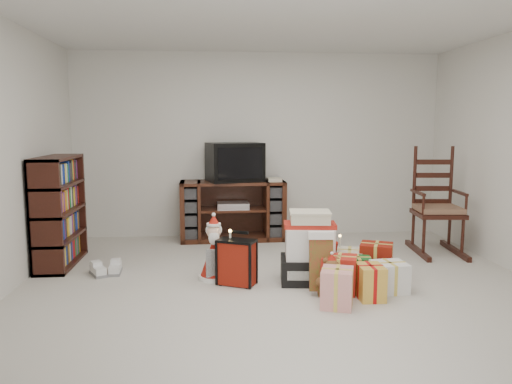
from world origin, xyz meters
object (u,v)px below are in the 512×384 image
at_px(bookshelf, 59,213).
at_px(rocking_chair, 435,215).
at_px(gift_cluster, 359,275).
at_px(teddy_bear, 331,279).
at_px(santa_figurine, 325,255).
at_px(crt_television, 235,162).
at_px(sneaker_pair, 107,270).
at_px(tv_stand, 233,210).
at_px(red_suitcase, 237,262).
at_px(gift_pile, 309,252).
at_px(mrs_claus_figurine, 214,254).

xyz_separation_m(bookshelf, rocking_chair, (4.35, 0.17, -0.12)).
distance_m(rocking_chair, gift_cluster, 1.86).
xyz_separation_m(teddy_bear, santa_figurine, (0.08, 0.63, 0.06)).
distance_m(gift_cluster, crt_television, 2.55).
relative_size(bookshelf, sneaker_pair, 3.40).
height_order(tv_stand, gift_cluster, tv_stand).
xyz_separation_m(rocking_chair, red_suitcase, (-2.45, -1.06, -0.23)).
relative_size(teddy_bear, gift_cluster, 0.30).
distance_m(bookshelf, gift_cluster, 3.26).
distance_m(bookshelf, rocking_chair, 4.35).
relative_size(bookshelf, gift_pile, 1.73).
relative_size(gift_pile, mrs_claus_figurine, 1.05).
distance_m(rocking_chair, mrs_claus_figurine, 2.81).
xyz_separation_m(gift_pile, sneaker_pair, (-2.03, 0.43, -0.26)).
distance_m(mrs_claus_figurine, crt_television, 1.90).
distance_m(santa_figurine, crt_television, 2.04).
relative_size(bookshelf, crt_television, 1.51).
bearing_deg(sneaker_pair, santa_figurine, -23.86).
bearing_deg(bookshelf, gift_cluster, -19.90).
height_order(tv_stand, mrs_claus_figurine, tv_stand).
relative_size(sneaker_pair, gift_cluster, 0.30).
xyz_separation_m(rocking_chair, crt_television, (-2.38, 0.85, 0.59)).
bearing_deg(teddy_bear, bookshelf, 155.17).
distance_m(sneaker_pair, gift_cluster, 2.55).
bearing_deg(santa_figurine, crt_television, 116.91).
relative_size(rocking_chair, red_suitcase, 2.55).
bearing_deg(bookshelf, santa_figurine, -12.76).
bearing_deg(teddy_bear, red_suitcase, 155.78).
bearing_deg(sneaker_pair, rocking_chair, -9.49).
distance_m(red_suitcase, sneaker_pair, 1.41).
distance_m(bookshelf, sneaker_pair, 0.89).
height_order(red_suitcase, teddy_bear, red_suitcase).
relative_size(santa_figurine, crt_television, 0.69).
height_order(sneaker_pair, crt_television, crt_television).
xyz_separation_m(tv_stand, mrs_claus_figurine, (-0.26, -1.72, -0.14)).
distance_m(gift_pile, mrs_claus_figurine, 0.94).
relative_size(bookshelf, gift_cluster, 1.04).
distance_m(tv_stand, gift_pile, 2.01).
bearing_deg(sneaker_pair, gift_pile, -30.59).
bearing_deg(mrs_claus_figurine, teddy_bear, -29.00).
bearing_deg(gift_pile, bookshelf, 168.21).
relative_size(bookshelf, red_suitcase, 2.30).
bearing_deg(crt_television, sneaker_pair, -148.23).
bearing_deg(rocking_chair, gift_cluster, -130.34).
bearing_deg(gift_cluster, tv_stand, 117.21).
xyz_separation_m(sneaker_pair, gift_cluster, (2.46, -0.67, 0.09)).
xyz_separation_m(gift_pile, santa_figurine, (0.20, 0.23, -0.09)).
relative_size(teddy_bear, crt_television, 0.44).
xyz_separation_m(bookshelf, red_suitcase, (1.90, -0.89, -0.35)).
xyz_separation_m(teddy_bear, sneaker_pair, (-2.16, 0.83, -0.11)).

